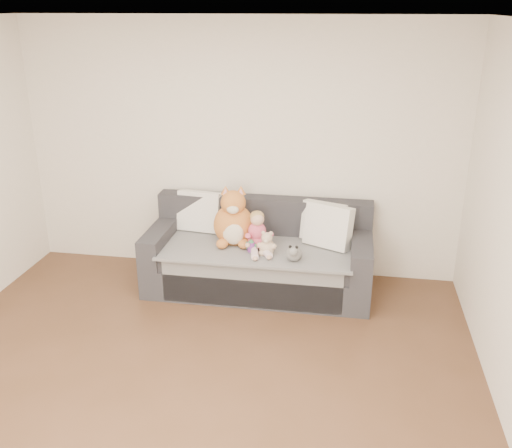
{
  "coord_description": "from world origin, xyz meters",
  "views": [
    {
      "loc": [
        1.12,
        -3.06,
        2.69
      ],
      "look_at": [
        0.28,
        1.87,
        0.75
      ],
      "focal_mm": 40.0,
      "sensor_mm": 36.0,
      "label": 1
    }
  ],
  "objects": [
    {
      "name": "teddy_bear",
      "position": [
        0.4,
        1.81,
        0.57
      ],
      "size": [
        0.19,
        0.14,
        0.24
      ],
      "rotation": [
        0.0,
        0.0,
        -0.05
      ],
      "color": "beige",
      "rests_on": "sofa"
    },
    {
      "name": "cushion_right_back",
      "position": [
        0.9,
        2.25,
        0.67
      ],
      "size": [
        0.47,
        0.32,
        0.41
      ],
      "rotation": [
        0.0,
        0.0,
        -0.33
      ],
      "color": "silver",
      "rests_on": "sofa"
    },
    {
      "name": "room_shell",
      "position": [
        0.0,
        0.42,
        1.3
      ],
      "size": [
        5.0,
        5.0,
        5.0
      ],
      "color": "brown",
      "rests_on": "ground"
    },
    {
      "name": "sofa",
      "position": [
        0.28,
        2.06,
        0.31
      ],
      "size": [
        2.2,
        0.94,
        0.85
      ],
      "color": "#28282D",
      "rests_on": "ground"
    },
    {
      "name": "cushion_left",
      "position": [
        -0.39,
        2.31,
        0.68
      ],
      "size": [
        0.47,
        0.26,
        0.43
      ],
      "rotation": [
        0.0,
        0.0,
        -0.12
      ],
      "color": "silver",
      "rests_on": "sofa"
    },
    {
      "name": "cushion_right_front",
      "position": [
        0.95,
        2.11,
        0.68
      ],
      "size": [
        0.5,
        0.38,
        0.44
      ],
      "rotation": [
        0.0,
        0.0,
        -0.43
      ],
      "color": "silver",
      "rests_on": "sofa"
    },
    {
      "name": "plush_cow",
      "position": [
        0.66,
        1.71,
        0.55
      ],
      "size": [
        0.15,
        0.22,
        0.18
      ],
      "rotation": [
        0.0,
        0.0,
        0.0
      ],
      "color": "white",
      "rests_on": "sofa"
    },
    {
      "name": "toddler",
      "position": [
        0.29,
        1.9,
        0.64
      ],
      "size": [
        0.28,
        0.4,
        0.39
      ],
      "rotation": [
        0.0,
        0.0,
        0.34
      ],
      "color": "#CA4774",
      "rests_on": "sofa"
    },
    {
      "name": "sippy_cup",
      "position": [
        0.24,
        1.84,
        0.54
      ],
      "size": [
        0.11,
        0.1,
        0.13
      ],
      "rotation": [
        0.0,
        0.0,
        -0.42
      ],
      "color": "purple",
      "rests_on": "sofa"
    },
    {
      "name": "plush_cat",
      "position": [
        0.03,
        2.03,
        0.7
      ],
      "size": [
        0.49,
        0.45,
        0.61
      ],
      "rotation": [
        0.0,
        0.0,
        0.15
      ],
      "color": "#C7752C",
      "rests_on": "sofa"
    }
  ]
}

